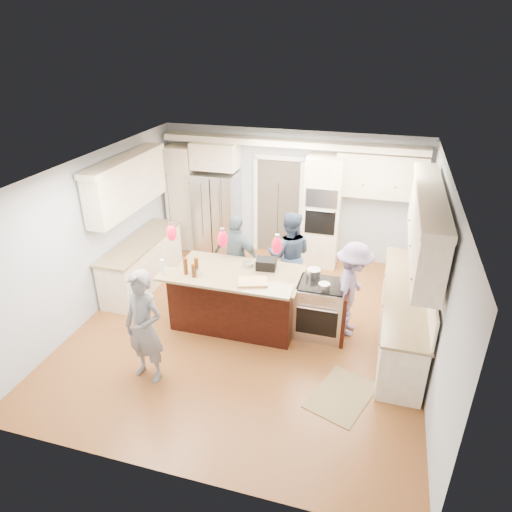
{
  "coord_description": "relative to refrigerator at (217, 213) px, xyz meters",
  "views": [
    {
      "loc": [
        1.85,
        -6.09,
        4.48
      ],
      "look_at": [
        0.0,
        0.35,
        1.15
      ],
      "focal_mm": 32.0,
      "sensor_mm": 36.0,
      "label": 1
    }
  ],
  "objects": [
    {
      "name": "cutting_board",
      "position": [
        1.73,
        -3.11,
        0.24
      ],
      "size": [
        0.51,
        0.43,
        0.03
      ],
      "primitive_type": "cube",
      "rotation": [
        0.0,
        0.0,
        0.31
      ],
      "color": "tan",
      "rests_on": "kitchen_island"
    },
    {
      "name": "floor_rug",
      "position": [
        3.23,
        -3.87,
        -0.89
      ],
      "size": [
        0.99,
        1.18,
        0.01
      ],
      "primitive_type": "cube",
      "rotation": [
        0.0,
        0.0,
        -0.34
      ],
      "color": "#917C4F",
      "rests_on": "ground"
    },
    {
      "name": "person_bar_end",
      "position": [
        0.51,
        -4.22,
        -0.06
      ],
      "size": [
        0.68,
        0.52,
        1.68
      ],
      "primitive_type": "imported",
      "rotation": [
        0.0,
        0.0,
        -0.21
      ],
      "color": "slate",
      "rests_on": "ground"
    },
    {
      "name": "pot_small",
      "position": [
        2.74,
        -2.64,
        0.07
      ],
      "size": [
        0.18,
        0.18,
        0.09
      ],
      "primitive_type": "cylinder",
      "color": "#B7B7BC",
      "rests_on": "island_range"
    },
    {
      "name": "back_upper_cabinets",
      "position": [
        0.8,
        0.12,
        0.77
      ],
      "size": [
        5.3,
        0.61,
        2.54
      ],
      "color": "#FFF3CE",
      "rests_on": "ground"
    },
    {
      "name": "room_shell",
      "position": [
        1.55,
        -2.64,
        0.92
      ],
      "size": [
        5.54,
        6.04,
        2.72
      ],
      "color": "#B2BCC6",
      "rests_on": "ground"
    },
    {
      "name": "pendant_lights",
      "position": [
        1.3,
        -3.15,
        0.9
      ],
      "size": [
        1.75,
        0.15,
        1.03
      ],
      "color": "black",
      "rests_on": "ground"
    },
    {
      "name": "beer_bottle_a",
      "position": [
        0.67,
        -3.13,
        0.35
      ],
      "size": [
        0.09,
        0.09,
        0.27
      ],
      "primitive_type": "cylinder",
      "rotation": [
        0.0,
        0.0,
        0.42
      ],
      "color": "#4F280E",
      "rests_on": "kitchen_island"
    },
    {
      "name": "person_far_right",
      "position": [
        1.05,
        -1.79,
        -0.09
      ],
      "size": [
        1.01,
        0.61,
        1.61
      ],
      "primitive_type": "imported",
      "rotation": [
        0.0,
        0.0,
        2.9
      ],
      "color": "slate",
      "rests_on": "ground"
    },
    {
      "name": "beer_bottle_b",
      "position": [
        0.82,
        -3.18,
        0.33
      ],
      "size": [
        0.06,
        0.06,
        0.21
      ],
      "primitive_type": "cylinder",
      "rotation": [
        0.0,
        0.0,
        0.14
      ],
      "color": "#4F280E",
      "rests_on": "kitchen_island"
    },
    {
      "name": "drink_can",
      "position": [
        0.87,
        -3.14,
        0.28
      ],
      "size": [
        0.08,
        0.08,
        0.12
      ],
      "primitive_type": "cylinder",
      "rotation": [
        0.0,
        0.0,
        -0.16
      ],
      "color": "#B7B7BC",
      "rests_on": "kitchen_island"
    },
    {
      "name": "person_far_left",
      "position": [
        1.95,
        -1.5,
        -0.07
      ],
      "size": [
        0.89,
        0.73,
        1.67
      ],
      "primitive_type": "imported",
      "rotation": [
        0.0,
        0.0,
        3.27
      ],
      "color": "#314360",
      "rests_on": "ground"
    },
    {
      "name": "pot_large",
      "position": [
        2.52,
        -2.3,
        0.09
      ],
      "size": [
        0.22,
        0.22,
        0.13
      ],
      "primitive_type": "cylinder",
      "color": "#B7B7BC",
      "rests_on": "island_range"
    },
    {
      "name": "beer_bottle_c",
      "position": [
        0.83,
        -3.08,
        0.36
      ],
      "size": [
        0.07,
        0.07,
        0.27
      ],
      "primitive_type": "cylinder",
      "rotation": [
        0.0,
        0.0,
        -0.06
      ],
      "color": "#4F280E",
      "rests_on": "kitchen_island"
    },
    {
      "name": "oven_column",
      "position": [
        2.3,
        0.03,
        0.25
      ],
      "size": [
        0.72,
        0.69,
        2.3
      ],
      "color": "#FFF3CE",
      "rests_on": "ground"
    },
    {
      "name": "ground_plane",
      "position": [
        1.55,
        -2.64,
        -0.9
      ],
      "size": [
        6.0,
        6.0,
        0.0
      ],
      "primitive_type": "plane",
      "color": "#935628",
      "rests_on": "ground"
    },
    {
      "name": "kitchen_island",
      "position": [
        1.3,
        -2.57,
        -0.41
      ],
      "size": [
        2.1,
        1.46,
        1.12
      ],
      "color": "black",
      "rests_on": "ground"
    },
    {
      "name": "refrigerator",
      "position": [
        0.0,
        0.0,
        0.0
      ],
      "size": [
        0.9,
        0.7,
        1.8
      ],
      "primitive_type": "cube",
      "color": "#B7B7BC",
      "rests_on": "ground"
    },
    {
      "name": "right_counter_run",
      "position": [
        3.99,
        -2.34,
        0.16
      ],
      "size": [
        0.64,
        3.1,
        2.51
      ],
      "color": "#FFF3CE",
      "rests_on": "ground"
    },
    {
      "name": "island_range",
      "position": [
        2.71,
        -2.49,
        -0.44
      ],
      "size": [
        0.82,
        0.71,
        0.92
      ],
      "color": "#B7B7BC",
      "rests_on": "ground"
    },
    {
      "name": "person_range_side",
      "position": [
        3.15,
        -2.34,
        -0.1
      ],
      "size": [
        0.68,
        1.08,
        1.59
      ],
      "primitive_type": "imported",
      "rotation": [
        0.0,
        0.0,
        1.48
      ],
      "color": "gray",
      "rests_on": "ground"
    },
    {
      "name": "water_bottle",
      "position": [
        0.35,
        -3.26,
        0.35
      ],
      "size": [
        0.07,
        0.07,
        0.26
      ],
      "primitive_type": "cylinder",
      "rotation": [
        0.0,
        0.0,
        0.23
      ],
      "color": "silver",
      "rests_on": "kitchen_island"
    },
    {
      "name": "left_cabinets",
      "position": [
        -0.89,
        -1.84,
        0.16
      ],
      "size": [
        0.64,
        2.3,
        2.51
      ],
      "color": "#FFF3CE",
      "rests_on": "ground"
    }
  ]
}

